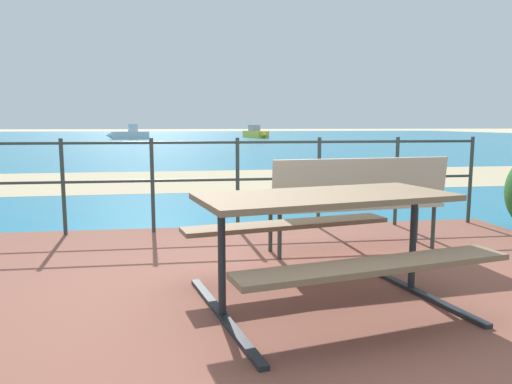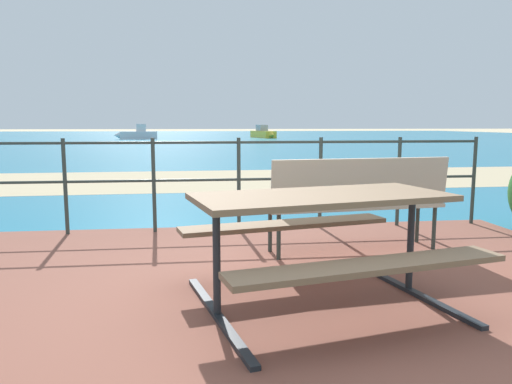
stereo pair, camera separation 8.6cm
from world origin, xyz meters
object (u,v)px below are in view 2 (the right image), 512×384
(picnic_table, at_px, (321,221))
(boat_near, at_px, (137,134))
(park_bench, at_px, (358,196))
(boat_mid, at_px, (263,133))

(picnic_table, xyz_separation_m, boat_near, (-5.71, 39.75, -0.23))
(picnic_table, height_order, park_bench, park_bench)
(picnic_table, distance_m, park_bench, 1.48)
(boat_mid, bearing_deg, park_bench, -18.89)
(picnic_table, relative_size, park_bench, 1.10)
(park_bench, bearing_deg, boat_near, -87.15)
(picnic_table, distance_m, boat_mid, 42.92)
(park_bench, distance_m, boat_near, 38.97)
(picnic_table, bearing_deg, boat_near, 85.68)
(picnic_table, bearing_deg, park_bench, 49.30)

